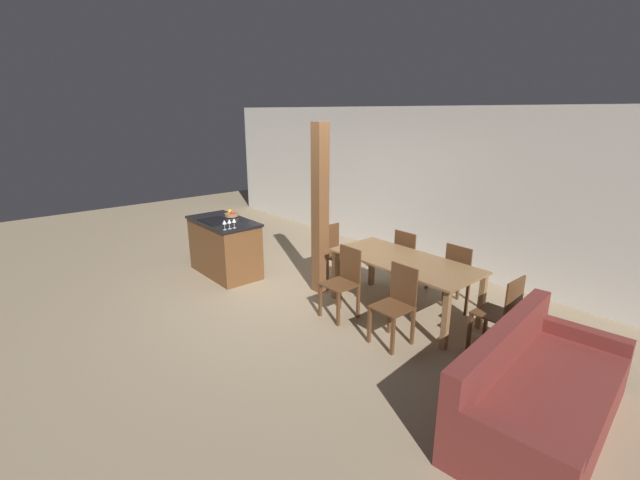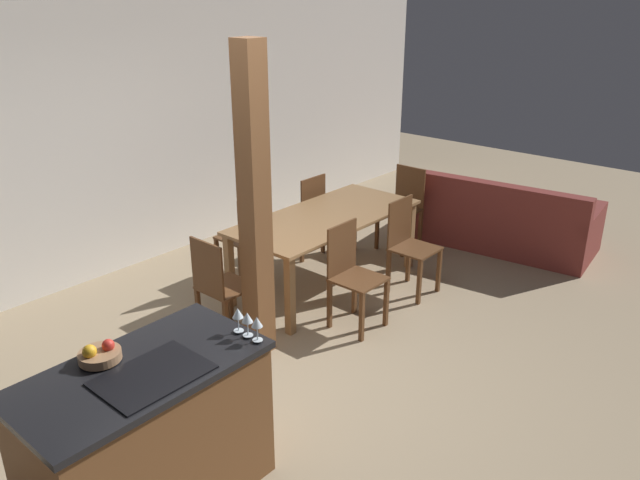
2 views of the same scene
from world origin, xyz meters
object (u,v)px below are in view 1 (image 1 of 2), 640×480
Objects in this scene: wine_glass_near at (224,222)px; timber_post at (320,211)px; wine_glass_middle at (229,222)px; dining_chair_near_left at (343,281)px; dining_chair_near_right at (396,303)px; dining_chair_far_right at (461,275)px; dining_chair_foot_end at (501,313)px; fruit_bowl at (231,214)px; couch at (538,396)px; dining_chair_far_left at (409,259)px; dining_table at (404,266)px; dining_chair_head_end at (335,253)px; kitchen_island at (225,247)px; wine_glass_far at (234,221)px.

timber_post reaches higher than wine_glass_near.
dining_chair_near_left is (1.80, 0.64, -0.55)m from wine_glass_middle.
wine_glass_near is at bearing -164.96° from dining_chair_near_right.
dining_chair_far_right is (2.69, 2.08, -0.55)m from wine_glass_near.
dining_chair_foot_end is at bearing 36.43° from dining_chair_near_right.
fruit_bowl is at bearing -162.26° from timber_post.
wine_glass_middle is 3.39m from dining_chair_far_right.
fruit_bowl reaches higher than dining_chair_near_left.
couch is at bearing 138.62° from dining_chair_far_right.
dining_chair_far_left is (-0.89, 1.35, 0.00)m from dining_chair_near_right.
wine_glass_middle is 0.08× the size of dining_table.
fruit_bowl is 0.25× the size of dining_chair_foot_end.
dining_table is 0.83m from dining_chair_near_left.
timber_post is (1.67, 0.53, 0.27)m from fruit_bowl.
dining_chair_head_end and dining_chair_foot_end have the same top height.
wine_glass_middle is 0.16× the size of dining_chair_near_left.
wine_glass_near is 2.80m from dining_chair_far_left.
couch is (4.39, 0.49, -0.77)m from wine_glass_middle.
dining_chair_near_left is at bearing 80.05° from couch.
kitchen_island is at bearing 86.65° from couch.
wine_glass_near is at bearing -25.55° from kitchen_island.
dining_chair_head_end is at bearing 159.47° from dining_chair_near_right.
fruit_bowl is at bearing -176.17° from dining_chair_near_right.
dining_chair_near_left is 0.43× the size of couch.
dining_chair_head_end is (-0.92, -0.68, 0.00)m from dining_chair_far_left.
kitchen_island is at bearing -75.12° from dining_chair_foot_end.
dining_chair_head_end reaches higher than couch.
fruit_bowl reaches higher than dining_chair_foot_end.
dining_chair_head_end is (-1.81, -0.68, 0.00)m from dining_chair_far_right.
dining_chair_far_left is (2.39, 1.79, 0.03)m from kitchen_island.
fruit_bowl is at bearing 119.77° from dining_chair_head_end.
dining_table is at bearing 62.32° from couch.
dining_table is (2.24, 1.32, -0.39)m from wine_glass_middle.
dining_chair_near_right is 1.35m from dining_chair_far_right.
dining_chair_head_end is 2.72m from dining_chair_foot_end.
couch is at bearing 43.68° from dining_chair_foot_end.
timber_post reaches higher than dining_chair_head_end.
wine_glass_near is at bearing 147.76° from dining_chair_head_end.
dining_chair_near_right is 1.93m from dining_chair_head_end.
wine_glass_far is 1.32m from timber_post.
kitchen_island is at bearing -169.61° from dining_chair_near_left.
fruit_bowl is 3.09m from dining_table.
dining_chair_far_right is 1.14m from dining_chair_foot_end.
dining_table is (2.24, 1.40, -0.39)m from wine_glass_near.
dining_chair_far_right is (0.44, 0.68, -0.17)m from dining_table.
dining_table is 2.13× the size of dining_chair_foot_end.
wine_glass_near is 1.00× the size of wine_glass_far.
kitchen_island is 0.56m from fruit_bowl.
dining_chair_far_left is at bearing 53.25° from couch.
dining_table is at bearing 17.08° from fruit_bowl.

